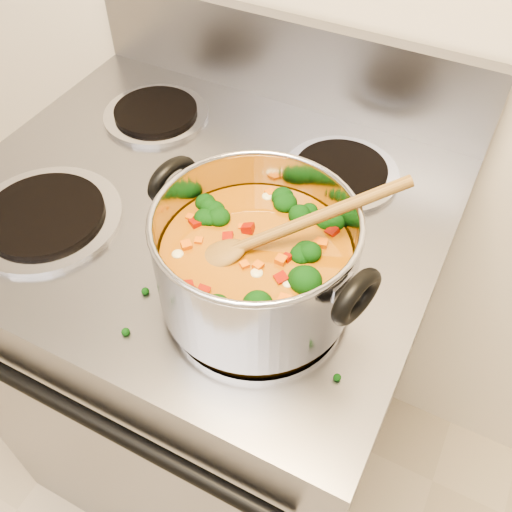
{
  "coord_description": "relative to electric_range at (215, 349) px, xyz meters",
  "views": [
    {
      "loc": [
        0.4,
        0.6,
        1.54
      ],
      "look_at": [
        0.18,
        1.02,
        1.01
      ],
      "focal_mm": 40.0,
      "sensor_mm": 36.0,
      "label": 1
    }
  ],
  "objects": [
    {
      "name": "stockpot",
      "position": [
        0.17,
        -0.14,
        0.53
      ],
      "size": [
        0.32,
        0.25,
        0.15
      ],
      "rotation": [
        0.0,
        0.0,
        -0.25
      ],
      "color": "#A7A7AF",
      "rests_on": "electric_range"
    },
    {
      "name": "cooktop_crumbs",
      "position": [
        0.15,
        -0.0,
        0.46
      ],
      "size": [
        0.25,
        0.2,
        0.01
      ],
      "color": "black",
      "rests_on": "electric_range"
    },
    {
      "name": "electric_range",
      "position": [
        0.0,
        0.0,
        0.0
      ],
      "size": [
        0.77,
        0.69,
        1.08
      ],
      "color": "gray",
      "rests_on": "ground"
    },
    {
      "name": "wooden_spoon",
      "position": [
        0.19,
        -0.13,
        0.57
      ],
      "size": [
        0.23,
        0.19,
        0.11
      ],
      "rotation": [
        0.0,
        0.0,
        0.67
      ],
      "color": "brown",
      "rests_on": "stockpot"
    }
  ]
}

